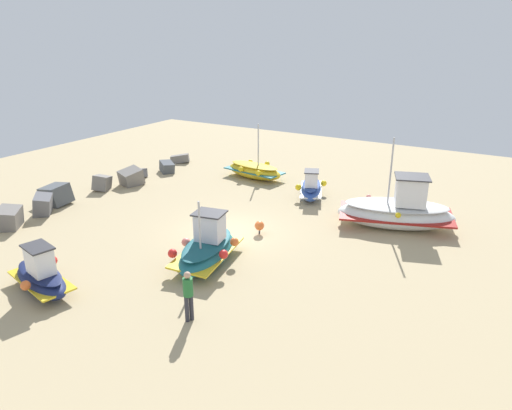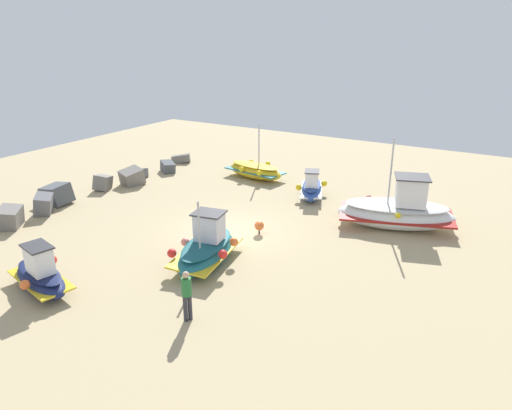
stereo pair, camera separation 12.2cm
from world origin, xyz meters
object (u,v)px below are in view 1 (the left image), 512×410
mooring_buoy_0 (259,226)px  person_walking (188,293)px  fishing_boat_2 (397,211)px  fishing_boat_4 (41,277)px  fishing_boat_0 (208,248)px  fishing_boat_1 (254,170)px  fishing_boat_3 (311,188)px

mooring_buoy_0 → person_walking: bearing=-167.9°
person_walking → mooring_buoy_0: bearing=127.4°
fishing_boat_2 → fishing_boat_4: fishing_boat_2 is taller
fishing_boat_0 → person_walking: (-3.58, -1.86, 0.37)m
fishing_boat_1 → fishing_boat_2: size_ratio=0.71×
fishing_boat_4 → fishing_boat_0: bearing=65.0°
fishing_boat_2 → fishing_boat_4: 15.40m
fishing_boat_1 → fishing_boat_3: (-1.52, -4.58, 0.03)m
fishing_boat_4 → person_walking: 5.77m
fishing_boat_0 → fishing_boat_2: bearing=-46.9°
mooring_buoy_0 → fishing_boat_0: bearing=174.5°
fishing_boat_0 → fishing_boat_1: size_ratio=1.01×
fishing_boat_1 → person_walking: (-14.52, -6.19, 0.50)m
fishing_boat_3 → fishing_boat_4: bearing=-38.5°
fishing_boat_1 → fishing_boat_4: 15.74m
fishing_boat_0 → fishing_boat_2: 9.32m
fishing_boat_1 → person_walking: fishing_boat_1 is taller
person_walking → fishing_boat_2: bearing=97.1°
fishing_boat_3 → person_walking: (-13.00, -1.61, 0.47)m
fishing_boat_3 → fishing_boat_4: size_ratio=1.05×
fishing_boat_3 → fishing_boat_1: bearing=-131.1°
fishing_boat_0 → fishing_boat_3: 9.43m
fishing_boat_2 → mooring_buoy_0: (-3.99, 5.17, -0.40)m
fishing_boat_1 → fishing_boat_2: 10.42m
fishing_boat_0 → fishing_boat_3: fishing_boat_0 is taller
person_walking → mooring_buoy_0: 7.28m
fishing_boat_3 → mooring_buoy_0: fishing_boat_3 is taller
fishing_boat_1 → person_walking: bearing=121.2°
person_walking → mooring_buoy_0: size_ratio=2.80×
fishing_boat_0 → person_walking: bearing=-163.2°
fishing_boat_1 → person_walking: 15.79m
fishing_boat_1 → mooring_buoy_0: fishing_boat_1 is taller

